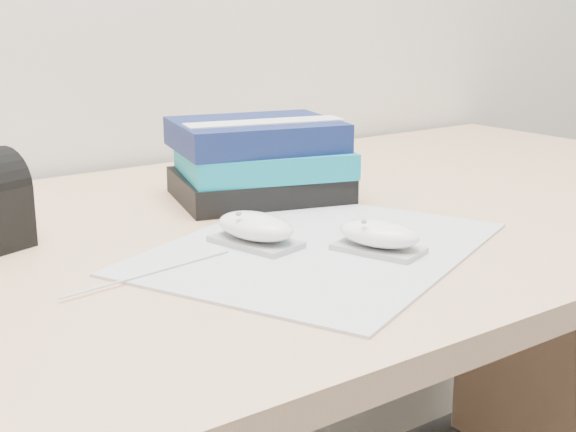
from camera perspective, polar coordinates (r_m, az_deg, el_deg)
desk at (r=1.16m, az=-1.75°, el=-10.56°), size 1.60×0.80×0.73m
mousepad at (r=0.89m, az=2.16°, el=-2.28°), size 0.48×0.44×0.00m
mouse_rear at (r=0.89m, az=-2.33°, el=-0.93°), size 0.08×0.11×0.04m
mouse_front at (r=0.87m, az=6.47°, el=-1.44°), size 0.08×0.11×0.04m
usb_cable at (r=0.81m, az=-9.72°, el=-4.00°), size 0.20×0.03×0.00m
book_stack at (r=1.10m, az=-2.06°, el=3.97°), size 0.27×0.24×0.11m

